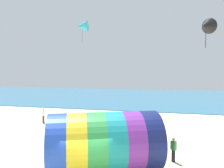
{
  "coord_description": "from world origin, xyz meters",
  "views": [
    {
      "loc": [
        3.84,
        -10.89,
        6.04
      ],
      "look_at": [
        0.39,
        3.58,
        5.18
      ],
      "focal_mm": 35.0,
      "sensor_mm": 36.0,
      "label": 1
    }
  ],
  "objects_px": {
    "kite_black_delta": "(206,26)",
    "bystander_near_water": "(43,115)",
    "giant_inflatable_tube": "(105,142)",
    "bystander_mid_beach": "(62,121)",
    "kite_handler": "(173,149)",
    "kite_cyan_delta": "(82,26)"
  },
  "relations": [
    {
      "from": "kite_black_delta",
      "to": "bystander_near_water",
      "type": "distance_m",
      "value": 19.74
    },
    {
      "from": "giant_inflatable_tube",
      "to": "bystander_mid_beach",
      "type": "distance_m",
      "value": 10.91
    },
    {
      "from": "giant_inflatable_tube",
      "to": "kite_handler",
      "type": "bearing_deg",
      "value": 30.03
    },
    {
      "from": "giant_inflatable_tube",
      "to": "bystander_mid_beach",
      "type": "relative_size",
      "value": 4.66
    },
    {
      "from": "bystander_near_water",
      "to": "bystander_mid_beach",
      "type": "xyz_separation_m",
      "value": [
        3.29,
        -1.94,
        -0.08
      ]
    },
    {
      "from": "giant_inflatable_tube",
      "to": "kite_handler",
      "type": "xyz_separation_m",
      "value": [
        4.11,
        2.38,
        -0.95
      ]
    },
    {
      "from": "giant_inflatable_tube",
      "to": "kite_cyan_delta",
      "type": "xyz_separation_m",
      "value": [
        -4.17,
        7.18,
        8.5
      ]
    },
    {
      "from": "kite_handler",
      "to": "bystander_mid_beach",
      "type": "height_order",
      "value": "kite_handler"
    },
    {
      "from": "giant_inflatable_tube",
      "to": "kite_black_delta",
      "type": "bearing_deg",
      "value": 21.89
    },
    {
      "from": "kite_handler",
      "to": "kite_cyan_delta",
      "type": "height_order",
      "value": "kite_cyan_delta"
    },
    {
      "from": "bystander_near_water",
      "to": "bystander_mid_beach",
      "type": "bearing_deg",
      "value": -30.54
    },
    {
      "from": "kite_cyan_delta",
      "to": "giant_inflatable_tube",
      "type": "bearing_deg",
      "value": -59.86
    },
    {
      "from": "bystander_near_water",
      "to": "bystander_mid_beach",
      "type": "relative_size",
      "value": 1.08
    },
    {
      "from": "bystander_mid_beach",
      "to": "kite_black_delta",
      "type": "bearing_deg",
      "value": -24.61
    },
    {
      "from": "giant_inflatable_tube",
      "to": "kite_black_delta",
      "type": "distance_m",
      "value": 9.57
    },
    {
      "from": "kite_black_delta",
      "to": "kite_cyan_delta",
      "type": "bearing_deg",
      "value": 154.7
    },
    {
      "from": "giant_inflatable_tube",
      "to": "kite_cyan_delta",
      "type": "distance_m",
      "value": 11.88
    },
    {
      "from": "kite_black_delta",
      "to": "bystander_near_water",
      "type": "bearing_deg",
      "value": 154.14
    },
    {
      "from": "kite_handler",
      "to": "bystander_near_water",
      "type": "bearing_deg",
      "value": 151.27
    },
    {
      "from": "kite_black_delta",
      "to": "bystander_mid_beach",
      "type": "distance_m",
      "value": 16.38
    },
    {
      "from": "giant_inflatable_tube",
      "to": "bystander_near_water",
      "type": "xyz_separation_m",
      "value": [
        -10.28,
        10.26,
        -0.91
      ]
    },
    {
      "from": "giant_inflatable_tube",
      "to": "bystander_mid_beach",
      "type": "xyz_separation_m",
      "value": [
        -6.99,
        8.32,
        -0.99
      ]
    }
  ]
}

